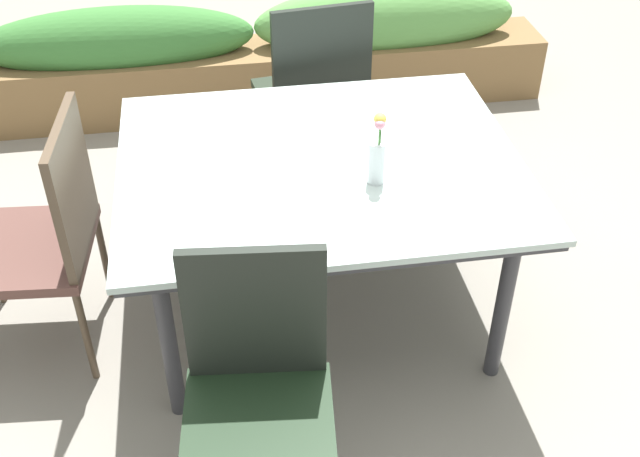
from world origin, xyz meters
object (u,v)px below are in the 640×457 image
at_px(dining_table, 320,174).
at_px(chair_far_side, 314,89).
at_px(flower_vase, 377,154).
at_px(chair_end_left, 42,231).
at_px(planter_box, 258,55).
at_px(chair_near_left, 258,389).

bearing_deg(dining_table, chair_far_side, 82.69).
bearing_deg(flower_vase, chair_end_left, 172.36).
bearing_deg(planter_box, chair_end_left, -117.74).
bearing_deg(flower_vase, chair_near_left, -123.98).
bearing_deg(flower_vase, chair_far_side, 93.14).
bearing_deg(dining_table, planter_box, 92.36).
height_order(chair_near_left, flower_vase, flower_vase).
bearing_deg(chair_far_side, chair_end_left, -149.08).
bearing_deg(dining_table, chair_near_left, -109.66).
bearing_deg(chair_far_side, planter_box, 94.40).
distance_m(flower_vase, planter_box, 2.01).
relative_size(chair_near_left, planter_box, 0.29).
height_order(flower_vase, planter_box, flower_vase).
distance_m(dining_table, flower_vase, 0.29).
distance_m(dining_table, chair_far_side, 0.89).
height_order(dining_table, chair_near_left, chair_near_left).
distance_m(chair_end_left, planter_box, 2.02).
bearing_deg(planter_box, chair_near_left, -95.24).
relative_size(dining_table, chair_near_left, 1.50).
bearing_deg(flower_vase, planter_box, 97.13).
height_order(chair_near_left, planter_box, chair_near_left).
relative_size(chair_end_left, planter_box, 0.29).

